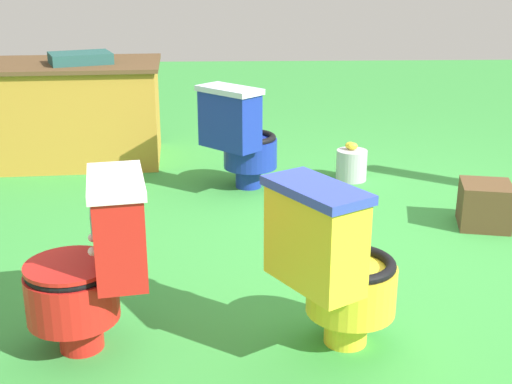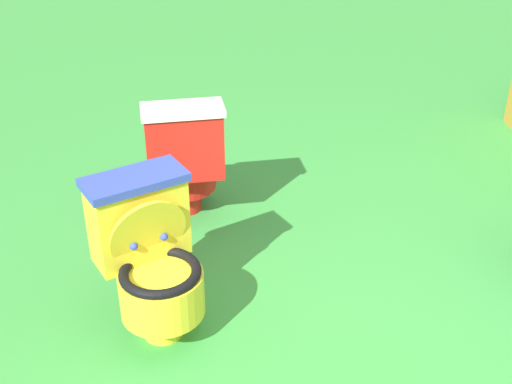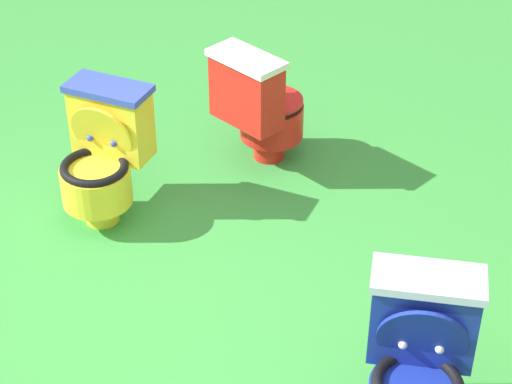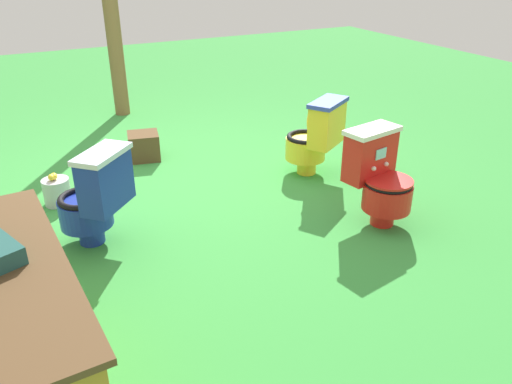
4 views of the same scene
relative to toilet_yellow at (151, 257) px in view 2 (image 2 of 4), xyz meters
name	(u,v)px [view 2 (image 2 of 4)]	position (x,y,z in m)	size (l,w,h in m)	color
toilet_yellow	(151,257)	(0.00, 0.00, 0.00)	(0.63, 0.60, 0.73)	yellow
toilet_red	(184,158)	(-0.96, 0.05, 0.00)	(0.56, 0.48, 0.73)	red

